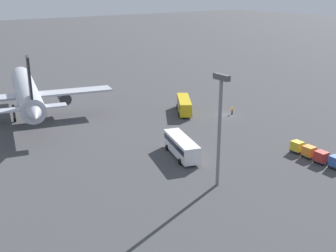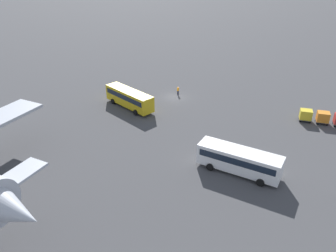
% 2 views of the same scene
% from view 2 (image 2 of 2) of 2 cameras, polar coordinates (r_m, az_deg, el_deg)
% --- Properties ---
extents(ground_plane, '(600.00, 600.00, 0.00)m').
position_cam_2_polar(ground_plane, '(65.26, 1.12, 5.07)').
color(ground_plane, '#424244').
extents(shuttle_bus_near, '(10.57, 8.17, 3.27)m').
position_cam_2_polar(shuttle_bus_near, '(60.44, -6.77, 4.97)').
color(shuttle_bus_near, gold).
rests_on(shuttle_bus_near, ground).
extents(shuttle_bus_far, '(11.07, 5.85, 3.26)m').
position_cam_2_polar(shuttle_bus_far, '(42.99, 12.29, -5.69)').
color(shuttle_bus_far, white).
rests_on(shuttle_bus_far, ground).
extents(worker_person, '(0.38, 0.38, 1.74)m').
position_cam_2_polar(worker_person, '(66.09, 1.75, 6.18)').
color(worker_person, '#1E1E2D').
rests_on(worker_person, ground).
extents(cargo_cart_orange, '(2.08, 1.78, 2.06)m').
position_cam_2_polar(cargo_cart_orange, '(60.14, 25.37, 1.42)').
color(cargo_cart_orange, '#38383D').
rests_on(cargo_cart_orange, ground).
extents(cargo_cart_yellow, '(2.08, 1.78, 2.06)m').
position_cam_2_polar(cargo_cart_yellow, '(59.81, 22.87, 1.81)').
color(cargo_cart_yellow, '#38383D').
rests_on(cargo_cart_yellow, ground).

